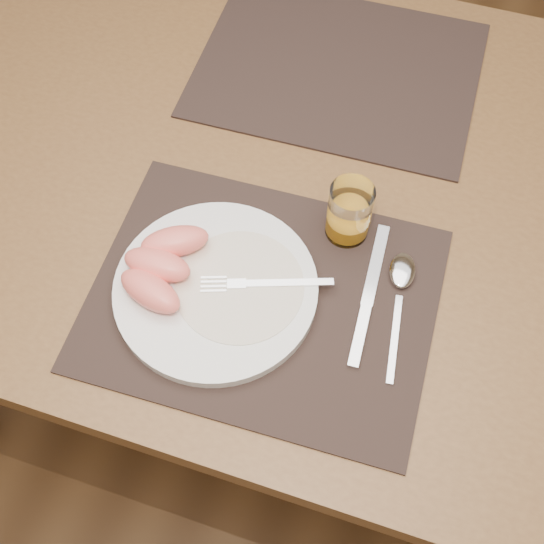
{
  "coord_description": "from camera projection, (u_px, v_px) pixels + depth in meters",
  "views": [
    {
      "loc": [
        0.16,
        -0.61,
        1.55
      ],
      "look_at": [
        0.02,
        -0.19,
        0.77
      ],
      "focal_mm": 45.0,
      "sensor_mm": 36.0,
      "label": 1
    }
  ],
  "objects": [
    {
      "name": "ground",
      "position": [
        286.0,
        363.0,
        1.66
      ],
      "size": [
        5.0,
        5.0,
        0.0
      ],
      "primitive_type": "plane",
      "color": "brown",
      "rests_on": "ground"
    },
    {
      "name": "plate",
      "position": [
        216.0,
        289.0,
        0.9
      ],
      "size": [
        0.27,
        0.27,
        0.02
      ],
      "primitive_type": "cylinder",
      "color": "white",
      "rests_on": "placemat_near"
    },
    {
      "name": "placemat_far",
      "position": [
        338.0,
        69.0,
        1.11
      ],
      "size": [
        0.46,
        0.36,
        0.0
      ],
      "primitive_type": "cube",
      "rotation": [
        0.0,
        0.0,
        0.03
      ],
      "color": "#2D211C",
      "rests_on": "table"
    },
    {
      "name": "spoon",
      "position": [
        401.0,
        280.0,
        0.91
      ],
      "size": [
        0.05,
        0.19,
        0.01
      ],
      "color": "silver",
      "rests_on": "placemat_near"
    },
    {
      "name": "knife",
      "position": [
        366.0,
        305.0,
        0.89
      ],
      "size": [
        0.03,
        0.22,
        0.01
      ],
      "color": "silver",
      "rests_on": "placemat_near"
    },
    {
      "name": "table",
      "position": [
        294.0,
        203.0,
        1.08
      ],
      "size": [
        1.4,
        0.9,
        0.75
      ],
      "color": "brown",
      "rests_on": "ground"
    },
    {
      "name": "fork",
      "position": [
        255.0,
        284.0,
        0.89
      ],
      "size": [
        0.17,
        0.07,
        0.0
      ],
      "color": "silver",
      "rests_on": "plate"
    },
    {
      "name": "placemat_near",
      "position": [
        263.0,
        299.0,
        0.9
      ],
      "size": [
        0.46,
        0.36,
        0.0
      ],
      "primitive_type": "cube",
      "rotation": [
        0.0,
        0.0,
        0.03
      ],
      "color": "#2D211C",
      "rests_on": "table"
    },
    {
      "name": "grapefruit_wedges",
      "position": [
        161.0,
        265.0,
        0.89
      ],
      "size": [
        0.11,
        0.16,
        0.04
      ],
      "color": "#FF7A68",
      "rests_on": "plate"
    },
    {
      "name": "plate_dressing",
      "position": [
        240.0,
        286.0,
        0.89
      ],
      "size": [
        0.17,
        0.17,
        0.0
      ],
      "color": "white",
      "rests_on": "plate"
    },
    {
      "name": "juice_glass",
      "position": [
        349.0,
        214.0,
        0.92
      ],
      "size": [
        0.06,
        0.06,
        0.09
      ],
      "color": "white",
      "rests_on": "placemat_near"
    }
  ]
}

